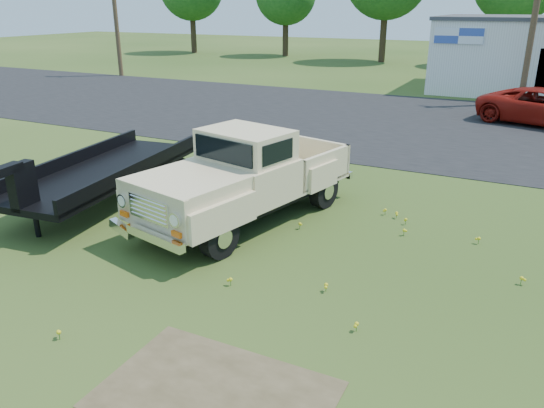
# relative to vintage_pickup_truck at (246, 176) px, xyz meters

# --- Properties ---
(ground) EXTENTS (140.00, 140.00, 0.00)m
(ground) POSITION_rel_vintage_pickup_truck_xyz_m (1.03, -2.47, -1.09)
(ground) COLOR #294215
(ground) RESTS_ON ground
(asphalt_lot) EXTENTS (90.00, 14.00, 0.02)m
(asphalt_lot) POSITION_rel_vintage_pickup_truck_xyz_m (1.03, 12.53, -1.09)
(asphalt_lot) COLOR black
(asphalt_lot) RESTS_ON ground
(dirt_patch_a) EXTENTS (3.00, 2.00, 0.01)m
(dirt_patch_a) POSITION_rel_vintage_pickup_truck_xyz_m (2.53, -5.47, -1.09)
(dirt_patch_a) COLOR #473D26
(dirt_patch_a) RESTS_ON ground
(dirt_patch_b) EXTENTS (2.20, 1.60, 0.01)m
(dirt_patch_b) POSITION_rel_vintage_pickup_truck_xyz_m (-0.97, 1.03, -1.09)
(dirt_patch_b) COLOR #473D26
(dirt_patch_b) RESTS_ON ground
(utility_pole_west) EXTENTS (1.60, 0.30, 9.00)m
(utility_pole_west) POSITION_rel_vintage_pickup_truck_xyz_m (-20.97, 19.53, 3.52)
(utility_pole_west) COLOR #4A3622
(utility_pole_west) RESTS_ON ground
(utility_pole_mid) EXTENTS (1.60, 0.30, 9.00)m
(utility_pole_mid) POSITION_rel_vintage_pickup_truck_xyz_m (5.03, 19.53, 3.52)
(utility_pole_mid) COLOR #4A3622
(utility_pole_mid) RESTS_ON ground
(vintage_pickup_truck) EXTENTS (3.65, 6.37, 2.17)m
(vintage_pickup_truck) POSITION_rel_vintage_pickup_truck_xyz_m (0.00, 0.00, 0.00)
(vintage_pickup_truck) COLOR #CBB488
(vintage_pickup_truck) RESTS_ON ground
(flatbed_trailer) EXTENTS (2.93, 6.76, 1.79)m
(flatbed_trailer) POSITION_rel_vintage_pickup_truck_xyz_m (-3.93, -0.44, -0.19)
(flatbed_trailer) COLOR black
(flatbed_trailer) RESTS_ON ground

